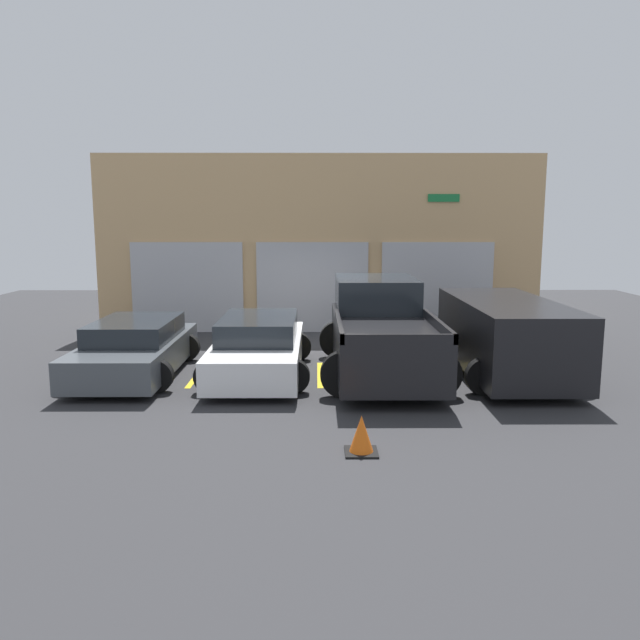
{
  "coord_description": "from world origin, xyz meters",
  "views": [
    {
      "loc": [
        -0.07,
        -15.13,
        3.26
      ],
      "look_at": [
        0.0,
        -1.69,
        1.1
      ],
      "focal_mm": 35.0,
      "sensor_mm": 36.0,
      "label": 1
    }
  ],
  "objects": [
    {
      "name": "ground_plane",
      "position": [
        0.0,
        0.0,
        0.0
      ],
      "size": [
        28.0,
        28.0,
        0.0
      ],
      "primitive_type": "plane",
      "color": "#2D2D30"
    },
    {
      "name": "shophouse_building",
      "position": [
        -0.01,
        3.28,
        2.51
      ],
      "size": [
        12.95,
        0.68,
        5.13
      ],
      "color": "tan",
      "rests_on": "ground"
    },
    {
      "name": "pickup_truck",
      "position": [
        1.31,
        -1.86,
        0.9
      ],
      "size": [
        2.63,
        5.48,
        1.94
      ],
      "color": "black",
      "rests_on": "ground"
    },
    {
      "name": "sedan_white",
      "position": [
        -1.31,
        -2.16,
        0.59
      ],
      "size": [
        2.21,
        4.54,
        1.23
      ],
      "color": "white",
      "rests_on": "ground"
    },
    {
      "name": "sedan_side",
      "position": [
        -3.92,
        -2.17,
        0.56
      ],
      "size": [
        2.21,
        4.36,
        1.17
      ],
      "color": "#474C51",
      "rests_on": "ground"
    },
    {
      "name": "van_right",
      "position": [
        3.92,
        -2.19,
        0.87
      ],
      "size": [
        2.37,
        4.91,
        1.59
      ],
      "color": "black",
      "rests_on": "ground"
    },
    {
      "name": "parking_stripe_far_left",
      "position": [
        -5.22,
        -2.19,
        0.0
      ],
      "size": [
        0.12,
        2.2,
        0.01
      ],
      "primitive_type": "cube",
      "color": "gold",
      "rests_on": "ground"
    },
    {
      "name": "parking_stripe_left",
      "position": [
        -2.61,
        -2.19,
        0.0
      ],
      "size": [
        0.12,
        2.2,
        0.01
      ],
      "primitive_type": "cube",
      "color": "gold",
      "rests_on": "ground"
    },
    {
      "name": "parking_stripe_centre",
      "position": [
        -0.0,
        -2.19,
        0.0
      ],
      "size": [
        0.12,
        2.2,
        0.01
      ],
      "primitive_type": "cube",
      "color": "gold",
      "rests_on": "ground"
    },
    {
      "name": "parking_stripe_right",
      "position": [
        2.61,
        -2.19,
        0.0
      ],
      "size": [
        0.12,
        2.2,
        0.01
      ],
      "primitive_type": "cube",
      "color": "gold",
      "rests_on": "ground"
    },
    {
      "name": "parking_stripe_far_right",
      "position": [
        5.22,
        -2.19,
        0.0
      ],
      "size": [
        0.12,
        2.2,
        0.01
      ],
      "primitive_type": "cube",
      "color": "gold",
      "rests_on": "ground"
    },
    {
      "name": "traffic_cone",
      "position": [
        0.56,
        -6.72,
        0.25
      ],
      "size": [
        0.47,
        0.47,
        0.55
      ],
      "color": "black",
      "rests_on": "ground"
    }
  ]
}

